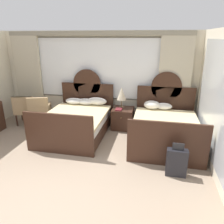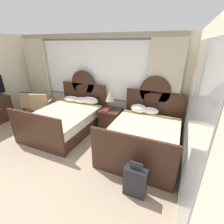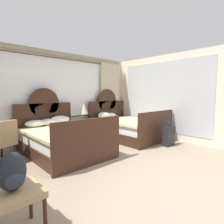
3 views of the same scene
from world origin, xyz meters
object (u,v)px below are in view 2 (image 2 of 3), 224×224
object	(u,v)px
armchair_by_window_centre	(32,102)
armchair_by_window_right	(32,102)
bed_near_window	(67,118)
suitcase_on_floor	(135,182)
nightstand_between_beds	(111,119)
armchair_by_window_left	(42,104)
table_lamp_on_nightstand	(110,96)
bed_near_mirror	(144,135)
book_on_nightstand	(106,110)

from	to	relation	value
armchair_by_window_centre	armchair_by_window_right	bearing A→B (deg)	-164.43
bed_near_window	armchair_by_window_right	distance (m)	1.79
suitcase_on_floor	bed_near_window	bearing A→B (deg)	150.57
nightstand_between_beds	armchair_by_window_left	size ratio (longest dim) A/B	0.68
bed_near_window	table_lamp_on_nightstand	bearing A→B (deg)	31.82
bed_near_mirror	nightstand_between_beds	world-z (taller)	bed_near_mirror
nightstand_between_beds	table_lamp_on_nightstand	distance (m)	0.71
bed_near_window	nightstand_between_beds	xyz separation A→B (m)	(1.17, 0.62, -0.06)
bed_near_window	bed_near_mirror	world-z (taller)	same
book_on_nightstand	suitcase_on_floor	distance (m)	2.43
armchair_by_window_centre	suitcase_on_floor	world-z (taller)	armchair_by_window_centre
nightstand_between_beds	table_lamp_on_nightstand	bearing A→B (deg)	126.84
armchair_by_window_left	nightstand_between_beds	bearing A→B (deg)	6.49
bed_near_window	armchair_by_window_left	distance (m)	1.34
bed_near_mirror	book_on_nightstand	bearing A→B (deg)	157.89
bed_near_mirror	suitcase_on_floor	distance (m)	1.42
table_lamp_on_nightstand	armchair_by_window_right	distance (m)	2.93
bed_near_mirror	armchair_by_window_centre	distance (m)	4.10
armchair_by_window_left	suitcase_on_floor	world-z (taller)	armchair_by_window_left
bed_near_mirror	armchair_by_window_right	distance (m)	4.10
table_lamp_on_nightstand	armchair_by_window_centre	size ratio (longest dim) A/B	0.65
table_lamp_on_nightstand	suitcase_on_floor	size ratio (longest dim) A/B	0.85
table_lamp_on_nightstand	book_on_nightstand	world-z (taller)	table_lamp_on_nightstand
nightstand_between_beds	book_on_nightstand	distance (m)	0.35
armchair_by_window_left	armchair_by_window_right	bearing A→B (deg)	-179.74
armchair_by_window_left	suitcase_on_floor	distance (m)	4.20
armchair_by_window_left	armchair_by_window_centre	bearing A→B (deg)	-179.85
nightstand_between_beds	armchair_by_window_centre	bearing A→B (deg)	-174.51
book_on_nightstand	table_lamp_on_nightstand	bearing A→B (deg)	78.16
table_lamp_on_nightstand	suitcase_on_floor	distance (m)	2.64
armchair_by_window_centre	book_on_nightstand	bearing A→B (deg)	3.29
armchair_by_window_right	table_lamp_on_nightstand	bearing A→B (deg)	7.09
armchair_by_window_right	armchair_by_window_centre	bearing A→B (deg)	15.57
book_on_nightstand	bed_near_mirror	bearing A→B (deg)	-22.11
nightstand_between_beds	book_on_nightstand	bearing A→B (deg)	-129.29
bed_near_mirror	nightstand_between_beds	distance (m)	1.33
table_lamp_on_nightstand	book_on_nightstand	distance (m)	0.44
book_on_nightstand	suitcase_on_floor	bearing A→B (deg)	-52.95
bed_near_window	table_lamp_on_nightstand	xyz separation A→B (m)	(1.11, 0.69, 0.64)
bed_near_mirror	armchair_by_window_right	size ratio (longest dim) A/B	2.42
table_lamp_on_nightstand	book_on_nightstand	xyz separation A→B (m)	(-0.04, -0.19, -0.39)
nightstand_between_beds	armchair_by_window_centre	distance (m)	2.94
armchair_by_window_right	book_on_nightstand	bearing A→B (deg)	3.31
bed_near_window	book_on_nightstand	bearing A→B (deg)	24.88
book_on_nightstand	armchair_by_window_left	xyz separation A→B (m)	(-2.36, -0.16, -0.11)
table_lamp_on_nightstand	book_on_nightstand	size ratio (longest dim) A/B	2.25
nightstand_between_beds	armchair_by_window_left	bearing A→B (deg)	-173.51
armchair_by_window_left	armchair_by_window_centre	world-z (taller)	same
table_lamp_on_nightstand	armchair_by_window_centre	xyz separation A→B (m)	(-2.86, -0.36, -0.50)
armchair_by_window_left	suitcase_on_floor	size ratio (longest dim) A/B	1.31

